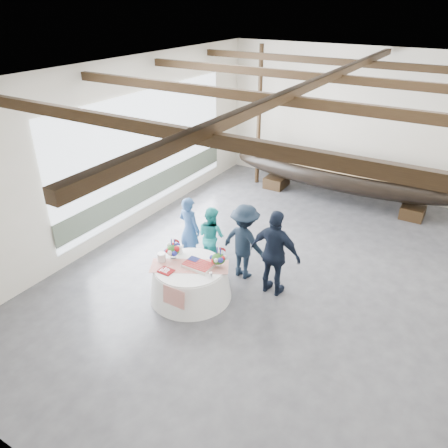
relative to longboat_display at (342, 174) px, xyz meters
The scene contains 14 objects.
floor 4.94m from the longboat_display, 83.57° to the right, with size 10.00×12.00×0.01m, color #3D3D42.
wall_back 1.88m from the longboat_display, 65.13° to the left, with size 10.00×0.02×4.50m, color silver.
wall_front 10.93m from the longboat_display, 87.12° to the right, with size 10.00×0.02×4.50m, color silver.
wall_left 6.71m from the longboat_display, 132.72° to the right, with size 0.02×12.00×4.50m, color silver.
ceiling 6.06m from the longboat_display, 83.57° to the right, with size 10.00×12.00×0.01m, color white.
pavilion_structure 5.10m from the longboat_display, 82.25° to the right, with size 9.80×11.76×4.50m.
open_bay 5.91m from the longboat_display, 139.02° to the right, with size 0.03×7.00×3.20m.
longboat_display is the anchor object (origin of this frame).
banquet_table 6.64m from the longboat_display, 100.43° to the right, with size 1.77×1.77×0.76m.
tabletop_items 6.50m from the longboat_display, 100.85° to the right, with size 1.70×1.27×0.40m.
guest_woman_blue 5.68m from the longboat_display, 111.30° to the right, with size 0.61×0.40×1.66m, color navy.
guest_woman_teal 5.38m from the longboat_display, 106.42° to the right, with size 0.72×0.56×1.49m, color teal.
guest_man_left 5.26m from the longboat_display, 96.42° to the right, with size 1.16×0.67×1.80m, color black.
guest_man_right 5.47m from the longboat_display, 87.14° to the right, with size 1.15×0.48×1.97m, color black.
Camera 1 is at (2.86, -7.89, 5.83)m, focal length 35.00 mm.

